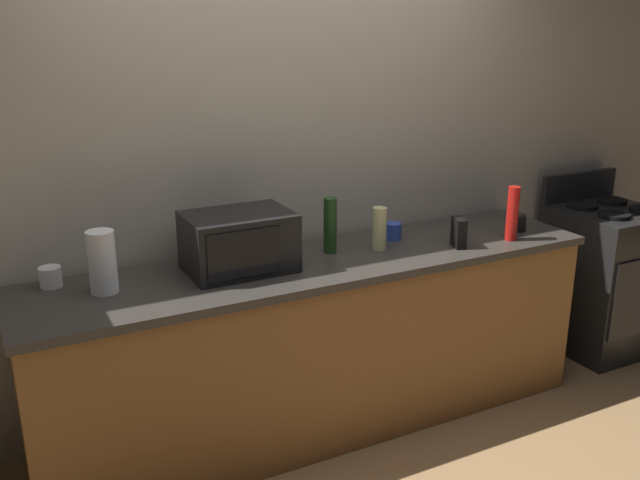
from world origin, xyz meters
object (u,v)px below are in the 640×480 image
Objects in this scene: cordless_phone at (459,233)px; paper_towel_roll at (102,262)px; mug_black at (517,223)px; mug_white at (50,277)px; stove_range at (604,277)px; mug_blue at (393,231)px; bottle_vinegar at (379,229)px; bottle_wine at (330,225)px; bottle_hot_sauce at (512,214)px; microwave at (239,242)px.

paper_towel_roll is at bearing -167.91° from cordless_phone.
mug_white reaches higher than mug_black.
stove_range is 1.59m from mug_blue.
stove_range is 4.99× the size of bottle_vinegar.
bottle_hot_sauce is at bearing -15.21° from bottle_wine.
stove_range is 1.39m from cordless_phone.
mug_black is at bearing -6.65° from mug_white.
stove_range is 1.75m from bottle_vinegar.
cordless_phone is (1.11, -0.19, -0.06)m from microwave.
bottle_wine is 1.10m from mug_black.
cordless_phone is at bearing -21.53° from bottle_vinegar.
bottle_wine is 2.99× the size of mug_black.
bottle_hot_sauce is at bearing -6.32° from paper_towel_roll.
cordless_phone is 1.58× the size of mug_white.
bottle_hot_sauce is (2.03, -0.23, 0.01)m from paper_towel_roll.
bottle_vinegar is 0.85m from mug_black.
mug_white is (-2.38, 0.28, 0.00)m from mug_black.
bottle_hot_sauce is 1.32× the size of bottle_vinegar.
paper_towel_roll is 2.91× the size of mug_black.
bottle_wine is (1.10, 0.03, 0.00)m from paper_towel_roll.
cordless_phone is 0.32m from bottle_hot_sauce.
mug_black is at bearing -14.40° from mug_blue.
bottle_vinegar is (1.34, -0.04, -0.03)m from paper_towel_roll.
mug_blue is at bearing 175.53° from stove_range.
cordless_phone is 0.69× the size of bottle_vinegar.
mug_blue is at bearing -3.39° from mug_white.
bottle_hot_sauce reaches higher than paper_towel_roll.
bottle_wine reaches higher than mug_white.
microwave is 5.07× the size of mug_white.
mug_white is (-2.23, 0.39, -0.10)m from bottle_hot_sauce.
bottle_vinegar reaches higher than mug_blue.
bottle_wine is at bearing -6.10° from mug_white.
stove_range is at bearing -1.15° from microwave.
bottle_vinegar reaches higher than cordless_phone.
bottle_hot_sauce reaches higher than bottle_vinegar.
microwave reaches higher than mug_black.
bottle_hot_sauce is 0.97m from bottle_wine.
microwave is at bearing -175.49° from mug_blue.
microwave is 1.68× the size of bottle_hot_sauce.
microwave is 5.51× the size of mug_blue.
paper_towel_roll reaches higher than mug_black.
mug_blue is at bearing 151.59° from bottle_hot_sauce.
paper_towel_roll is 1.50m from mug_blue.
microwave is at bearing 178.85° from stove_range.
mug_black is 0.98× the size of mug_white.
bottle_wine is (-0.94, 0.25, -0.00)m from bottle_hot_sauce.
microwave is 2.22× the size of bottle_vinegar.
mug_blue is (-0.54, 0.29, -0.10)m from bottle_hot_sauce.
cordless_phone is at bearing 173.97° from bottle_hot_sauce.
stove_range reaches higher than mug_white.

